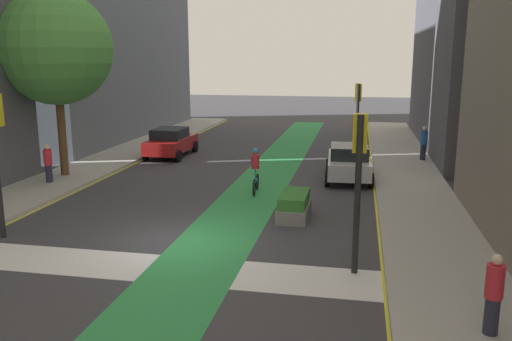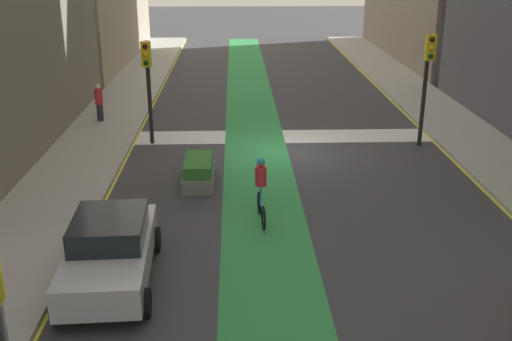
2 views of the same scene
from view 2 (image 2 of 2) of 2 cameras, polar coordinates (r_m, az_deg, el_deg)
name	(u,v)px [view 2 (image 2 of 2)]	position (r m, az deg, el deg)	size (l,w,h in m)	color
ground_plane	(287,152)	(22.89, 2.94, 1.76)	(120.00, 120.00, 0.00)	#38383D
bike_lane_paint	(256,152)	(22.82, 0.03, 1.74)	(2.40, 60.00, 0.01)	#2D8C47
crosswalk_band	(283,136)	(24.79, 2.55, 3.25)	(12.00, 1.80, 0.01)	silver
sidewalk_left	(482,148)	(24.67, 20.58, 2.02)	(3.00, 60.00, 0.15)	#9E9E99
curb_stripe_left	(443,150)	(24.15, 17.27, 1.86)	(0.16, 60.00, 0.01)	yellow
sidewalk_right	(88,152)	(23.45, -15.65, 1.66)	(3.00, 60.00, 0.15)	#9E9E99
curb_stripe_right	(128,154)	(23.17, -12.02, 1.57)	(0.16, 60.00, 0.01)	yellow
traffic_signal_near_right	(148,73)	(23.47, -10.23, 9.08)	(0.35, 0.52, 4.02)	black
traffic_signal_near_left	(427,69)	(23.66, 15.92, 9.21)	(0.35, 0.52, 4.32)	black
car_silver_right_far	(110,250)	(14.27, -13.65, -7.34)	(2.18, 4.28, 1.57)	#B2B7BF
cyclist_in_lane	(261,188)	(16.84, 0.48, -1.70)	(0.32, 1.73, 1.86)	black
pedestrian_sidewalk_right_b	(99,102)	(27.18, -14.63, 6.26)	(0.34, 0.34, 1.62)	#262638
median_planter	(199,172)	(19.77, -5.45, -0.13)	(0.99, 2.12, 0.85)	slate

